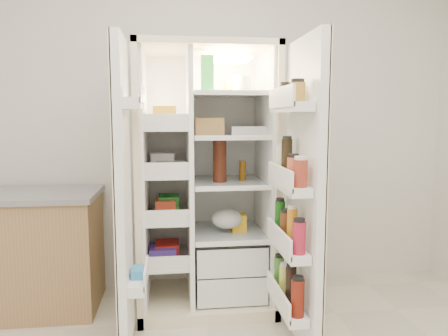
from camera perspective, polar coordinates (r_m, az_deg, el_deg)
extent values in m
cube|color=silver|center=(3.31, -3.57, 7.22)|extent=(4.00, 0.02, 2.70)
cube|color=beige|center=(3.27, -2.95, -0.68)|extent=(0.92, 0.04, 1.80)
cube|color=beige|center=(2.94, -11.07, -1.65)|extent=(0.04, 0.70, 1.80)
cube|color=beige|center=(3.01, 5.90, -1.36)|extent=(0.04, 0.70, 1.80)
cube|color=beige|center=(2.95, -2.58, 15.67)|extent=(0.92, 0.70, 0.04)
cube|color=beige|center=(3.18, -2.40, -17.02)|extent=(0.92, 0.70, 0.08)
cube|color=white|center=(3.24, -2.91, -0.40)|extent=(0.84, 0.02, 1.68)
cube|color=white|center=(2.94, -10.49, -1.25)|extent=(0.02, 0.62, 1.68)
cube|color=white|center=(3.00, 5.34, -1.00)|extent=(0.02, 0.62, 1.68)
cube|color=white|center=(2.93, -4.63, -1.17)|extent=(0.03, 0.62, 1.68)
cube|color=silver|center=(3.12, 0.54, -14.61)|extent=(0.47, 0.52, 0.19)
cube|color=silver|center=(3.06, 0.55, -11.12)|extent=(0.47, 0.52, 0.19)
cube|color=#FFD18C|center=(3.00, 0.40, 14.35)|extent=(0.30, 0.30, 0.02)
cube|color=white|center=(3.06, -7.49, -11.83)|extent=(0.28, 0.58, 0.02)
cube|color=white|center=(2.98, -7.58, -6.36)|extent=(0.28, 0.58, 0.02)
cube|color=white|center=(2.93, -7.67, -0.63)|extent=(0.28, 0.58, 0.02)
cube|color=white|center=(2.90, -7.76, 5.25)|extent=(0.28, 0.58, 0.02)
cube|color=silver|center=(3.04, 0.50, -8.58)|extent=(0.49, 0.58, 0.01)
cube|color=silver|center=(2.96, 0.51, -1.85)|extent=(0.49, 0.58, 0.01)
cube|color=silver|center=(2.93, 0.51, 4.35)|extent=(0.49, 0.58, 0.02)
cube|color=silver|center=(2.93, 0.52, 9.82)|extent=(0.49, 0.58, 0.02)
cube|color=red|center=(3.04, -7.50, -10.76)|extent=(0.16, 0.20, 0.10)
cube|color=green|center=(2.97, -7.60, -5.04)|extent=(0.14, 0.18, 0.12)
cube|color=silver|center=(2.92, -7.68, 0.24)|extent=(0.20, 0.22, 0.07)
cube|color=gold|center=(2.90, -7.79, 6.83)|extent=(0.15, 0.16, 0.14)
cube|color=#4F3399|center=(3.05, -7.50, -10.85)|extent=(0.18, 0.20, 0.09)
cube|color=#E74828|center=(2.97, -7.60, -5.23)|extent=(0.14, 0.18, 0.10)
cube|color=white|center=(2.92, -7.69, 0.73)|extent=(0.16, 0.16, 0.12)
sphere|color=orange|center=(3.06, -1.67, -16.29)|extent=(0.07, 0.07, 0.07)
sphere|color=orange|center=(3.11, -0.02, -15.93)|extent=(0.07, 0.07, 0.07)
sphere|color=orange|center=(3.08, 1.99, -16.12)|extent=(0.07, 0.07, 0.07)
sphere|color=orange|center=(3.19, -0.99, -15.28)|extent=(0.07, 0.07, 0.07)
sphere|color=orange|center=(3.19, 0.90, -15.33)|extent=(0.07, 0.07, 0.07)
sphere|color=orange|center=(3.17, 2.87, -15.50)|extent=(0.07, 0.07, 0.07)
sphere|color=orange|center=(3.13, -2.38, -15.74)|extent=(0.07, 0.07, 0.07)
sphere|color=orange|center=(3.21, 1.95, -15.14)|extent=(0.07, 0.07, 0.07)
ellipsoid|color=#437727|center=(3.07, 0.50, -10.74)|extent=(0.26, 0.24, 0.11)
cylinder|color=#471B0F|center=(2.89, -0.58, 1.01)|extent=(0.09, 0.09, 0.29)
cylinder|color=brown|center=(2.96, 2.50, -0.34)|extent=(0.05, 0.05, 0.14)
cube|color=#248635|center=(2.83, -2.29, 12.49)|extent=(0.08, 0.08, 0.24)
cylinder|color=white|center=(2.90, 2.41, 11.11)|extent=(0.12, 0.12, 0.11)
cylinder|color=gold|center=(2.96, 0.70, 10.85)|extent=(0.07, 0.07, 0.09)
cube|color=silver|center=(2.88, 3.27, 5.03)|extent=(0.24, 0.10, 0.06)
cube|color=#A07740|center=(2.84, -1.99, 5.58)|extent=(0.19, 0.11, 0.12)
ellipsoid|color=silver|center=(2.98, 0.36, -7.35)|extent=(0.22, 0.20, 0.14)
cube|color=yellow|center=(3.03, 1.94, -7.30)|extent=(0.10, 0.12, 0.12)
cube|color=white|center=(2.41, -13.40, -3.59)|extent=(0.05, 0.40, 1.72)
cube|color=beige|center=(2.41, -13.99, -3.59)|extent=(0.01, 0.40, 1.72)
cube|color=white|center=(2.54, -11.45, -14.75)|extent=(0.09, 0.32, 0.06)
cube|color=white|center=(2.36, -12.03, 8.44)|extent=(0.09, 0.32, 0.06)
cube|color=#338CCC|center=(2.53, -11.47, -14.12)|extent=(0.07, 0.12, 0.10)
cube|color=white|center=(2.42, 10.68, -3.48)|extent=(0.05, 0.58, 1.72)
cube|color=beige|center=(2.42, 11.25, -3.46)|extent=(0.01, 0.58, 1.72)
cube|color=white|center=(2.58, 8.47, -17.65)|extent=(0.11, 0.50, 0.05)
cube|color=white|center=(2.46, 8.61, -10.43)|extent=(0.11, 0.50, 0.05)
cube|color=white|center=(2.38, 8.76, -2.36)|extent=(0.11, 0.50, 0.05)
cube|color=white|center=(2.35, 8.95, 8.03)|extent=(0.11, 0.50, 0.05)
cylinder|color=#66170B|center=(2.36, 9.88, -16.83)|extent=(0.07, 0.07, 0.20)
cylinder|color=black|center=(2.47, 8.97, -15.45)|extent=(0.06, 0.06, 0.22)
cylinder|color=#BBCC44|center=(2.59, 8.15, -14.80)|extent=(0.06, 0.06, 0.18)
cylinder|color=#397828|center=(2.71, 7.41, -13.71)|extent=(0.06, 0.06, 0.19)
cylinder|color=#AA1C35|center=(2.25, 10.05, -9.22)|extent=(0.07, 0.07, 0.17)
cylinder|color=orange|center=(2.36, 9.13, -7.91)|extent=(0.06, 0.06, 0.21)
cylinder|color=#5A2E16|center=(2.49, 8.28, -7.72)|extent=(0.07, 0.07, 0.16)
cylinder|color=#155613|center=(2.61, 7.53, -6.59)|extent=(0.06, 0.06, 0.20)
cylinder|color=maroon|center=(2.18, 10.23, -0.73)|extent=(0.07, 0.07, 0.14)
cylinder|color=#C45932|center=(2.30, 9.28, -0.30)|extent=(0.07, 0.07, 0.14)
cylinder|color=black|center=(2.42, 8.44, 1.13)|extent=(0.06, 0.06, 0.23)
cylinder|color=#F6F9CD|center=(2.55, 7.65, 0.86)|extent=(0.06, 0.06, 0.18)
cylinder|color=#A27528|center=(2.24, 9.84, 9.99)|extent=(0.08, 0.08, 0.10)
cylinder|color=brown|center=(2.45, 8.34, 9.74)|extent=(0.08, 0.08, 0.10)
cube|color=#9E714F|center=(3.28, -26.29, -10.41)|extent=(1.10, 0.57, 0.79)
cube|color=gray|center=(3.19, -26.69, -3.31)|extent=(1.13, 0.60, 0.04)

